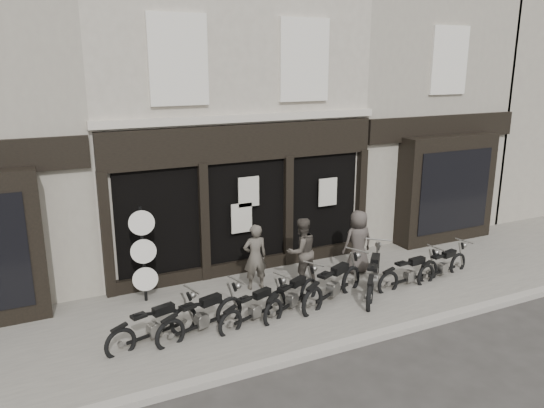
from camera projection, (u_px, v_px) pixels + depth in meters
name	position (u px, v px, depth m)	size (l,w,h in m)	color
ground_plane	(302.00, 323.00, 11.25)	(90.00, 90.00, 0.00)	#2D2B28
pavement	(283.00, 303.00, 12.01)	(30.00, 4.20, 0.12)	#655F59
kerb	(334.00, 347.00, 10.14)	(30.00, 0.25, 0.13)	gray
central_building	(205.00, 107.00, 15.36)	(7.30, 6.22, 8.34)	#B8AE9E
neighbour_right	(383.00, 102.00, 18.01)	(5.60, 6.73, 8.34)	gray
filler_right	(544.00, 94.00, 21.53)	(11.00, 6.00, 8.20)	gray
motorcycle_0	(154.00, 328.00, 10.21)	(1.95, 0.81, 0.96)	black
motorcycle_1	(202.00, 319.00, 10.54)	(2.03, 0.90, 1.00)	black
motorcycle_2	(255.00, 310.00, 11.00)	(1.83, 0.89, 0.91)	black
motorcycle_3	(292.00, 299.00, 11.51)	(1.81, 1.14, 0.94)	black
motorcycle_4	(333.00, 288.00, 11.95)	(2.12, 1.20, 1.08)	black
motorcycle_5	(373.00, 279.00, 12.39)	(1.75, 1.90, 1.11)	black
motorcycle_6	(410.00, 275.00, 12.80)	(1.97, 0.54, 0.94)	black
motorcycle_7	(443.00, 267.00, 13.31)	(1.90, 0.64, 0.92)	black
man_left	(255.00, 257.00, 12.46)	(0.58, 0.38, 1.59)	#4E4840
man_centre	(301.00, 251.00, 12.75)	(0.81, 0.63, 1.66)	#433D36
man_right	(358.00, 242.00, 13.46)	(0.80, 0.52, 1.63)	#433C38
advert_sign_post	(144.00, 259.00, 11.74)	(0.56, 0.36, 2.33)	black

